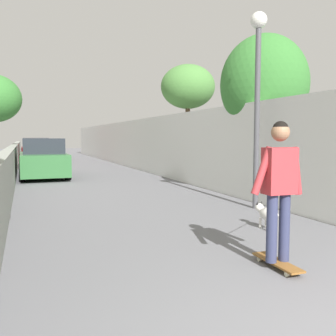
# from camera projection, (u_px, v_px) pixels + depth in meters

# --- Properties ---
(ground_plane) EXTENTS (80.00, 80.00, 0.00)m
(ground_plane) POSITION_uv_depth(u_px,v_px,m) (90.00, 177.00, 15.11)
(ground_plane) COLOR slate
(wall_left) EXTENTS (48.00, 0.30, 1.21)m
(wall_left) POSITION_uv_depth(u_px,v_px,m) (10.00, 167.00, 12.17)
(wall_left) COLOR #999E93
(wall_left) RESTS_ON ground
(fence_right) EXTENTS (48.00, 0.30, 2.44)m
(fence_right) POSITION_uv_depth(u_px,v_px,m) (175.00, 147.00, 14.19)
(fence_right) COLOR white
(fence_right) RESTS_ON ground
(tree_right_near) EXTENTS (2.36, 2.36, 4.34)m
(tree_right_near) POSITION_uv_depth(u_px,v_px,m) (264.00, 86.00, 10.13)
(tree_right_near) COLOR #473523
(tree_right_near) RESTS_ON ground
(tree_right_far) EXTENTS (2.20, 2.20, 4.53)m
(tree_right_far) POSITION_uv_depth(u_px,v_px,m) (188.00, 87.00, 15.27)
(tree_right_far) COLOR brown
(tree_right_far) RESTS_ON ground
(lamp_post) EXTENTS (0.36, 0.36, 4.28)m
(lamp_post) POSITION_uv_depth(u_px,v_px,m) (258.00, 75.00, 8.15)
(lamp_post) COLOR #4C4C51
(lamp_post) RESTS_ON ground
(skateboard) EXTENTS (0.80, 0.22, 0.08)m
(skateboard) POSITION_uv_depth(u_px,v_px,m) (277.00, 263.00, 4.56)
(skateboard) COLOR brown
(skateboard) RESTS_ON ground
(person_skateboarder) EXTENTS (0.23, 0.71, 1.70)m
(person_skateboarder) POSITION_uv_depth(u_px,v_px,m) (279.00, 180.00, 4.48)
(person_skateboarder) COLOR #333859
(person_skateboarder) RESTS_ON skateboard
(dog) EXTENTS (1.99, 1.18, 1.06)m
(dog) POSITION_uv_depth(u_px,v_px,m) (266.00, 213.00, 6.49)
(dog) COLOR white
(dog) RESTS_ON ground
(car_near) EXTENTS (4.05, 1.80, 1.54)m
(car_near) POSITION_uv_depth(u_px,v_px,m) (43.00, 159.00, 14.75)
(car_near) COLOR #336B38
(car_near) RESTS_ON ground
(car_far) EXTENTS (4.05, 1.80, 1.54)m
(car_far) POSITION_uv_depth(u_px,v_px,m) (36.00, 151.00, 24.00)
(car_far) COLOR #B71414
(car_far) RESTS_ON ground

